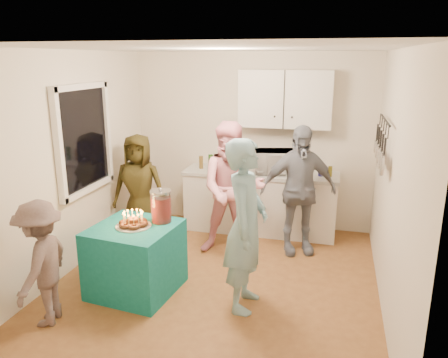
% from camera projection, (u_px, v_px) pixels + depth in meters
% --- Properties ---
extents(floor, '(4.00, 4.00, 0.00)m').
position_uv_depth(floor, '(216.00, 282.00, 5.05)').
color(floor, brown).
rests_on(floor, ground).
extents(ceiling, '(4.00, 4.00, 0.00)m').
position_uv_depth(ceiling, '(215.00, 48.00, 4.35)').
color(ceiling, white).
rests_on(ceiling, floor).
extents(back_wall, '(3.60, 3.60, 0.00)m').
position_uv_depth(back_wall, '(252.00, 141.00, 6.56)').
color(back_wall, silver).
rests_on(back_wall, floor).
extents(left_wall, '(4.00, 4.00, 0.00)m').
position_uv_depth(left_wall, '(69.00, 164.00, 5.13)').
color(left_wall, silver).
rests_on(left_wall, floor).
extents(right_wall, '(4.00, 4.00, 0.00)m').
position_uv_depth(right_wall, '(393.00, 186.00, 4.26)').
color(right_wall, silver).
rests_on(right_wall, floor).
extents(window_night, '(0.04, 1.00, 1.20)m').
position_uv_depth(window_night, '(83.00, 139.00, 5.34)').
color(window_night, black).
rests_on(window_night, left_wall).
extents(counter, '(2.20, 0.58, 0.86)m').
position_uv_depth(counter, '(260.00, 203.00, 6.47)').
color(counter, white).
rests_on(counter, floor).
extents(countertop, '(2.24, 0.62, 0.05)m').
position_uv_depth(countertop, '(261.00, 173.00, 6.35)').
color(countertop, beige).
rests_on(countertop, counter).
extents(upper_cabinet, '(1.30, 0.30, 0.80)m').
position_uv_depth(upper_cabinet, '(285.00, 99.00, 6.13)').
color(upper_cabinet, white).
rests_on(upper_cabinet, back_wall).
extents(pot_rack, '(0.12, 1.00, 0.60)m').
position_uv_depth(pot_rack, '(381.00, 142.00, 4.85)').
color(pot_rack, black).
rests_on(pot_rack, right_wall).
extents(microwave, '(0.67, 0.53, 0.33)m').
position_uv_depth(microwave, '(276.00, 162.00, 6.24)').
color(microwave, white).
rests_on(microwave, countertop).
extents(party_table, '(0.94, 0.94, 0.76)m').
position_uv_depth(party_table, '(136.00, 259.00, 4.79)').
color(party_table, '#11736F').
rests_on(party_table, floor).
extents(donut_cake, '(0.38, 0.38, 0.18)m').
position_uv_depth(donut_cake, '(133.00, 219.00, 4.66)').
color(donut_cake, '#381C0C').
rests_on(donut_cake, party_table).
extents(punch_jar, '(0.22, 0.22, 0.34)m').
position_uv_depth(punch_jar, '(161.00, 207.00, 4.78)').
color(punch_jar, red).
rests_on(punch_jar, party_table).
extents(man_birthday, '(0.43, 0.65, 1.77)m').
position_uv_depth(man_birthday, '(246.00, 226.00, 4.36)').
color(man_birthday, '#83B0BF').
rests_on(man_birthday, floor).
extents(woman_back_left, '(0.79, 0.57, 1.51)m').
position_uv_depth(woman_back_left, '(139.00, 187.00, 6.12)').
color(woman_back_left, brown).
rests_on(woman_back_left, floor).
extents(woman_back_center, '(0.98, 0.84, 1.75)m').
position_uv_depth(woman_back_center, '(232.00, 189.00, 5.63)').
color(woman_back_center, pink).
rests_on(woman_back_center, floor).
extents(woman_back_right, '(1.08, 0.74, 1.71)m').
position_uv_depth(woman_back_right, '(298.00, 190.00, 5.65)').
color(woman_back_right, black).
rests_on(woman_back_right, floor).
extents(child_near_left, '(0.60, 0.87, 1.24)m').
position_uv_depth(child_near_left, '(42.00, 263.00, 4.14)').
color(child_near_left, '#554544').
rests_on(child_near_left, floor).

